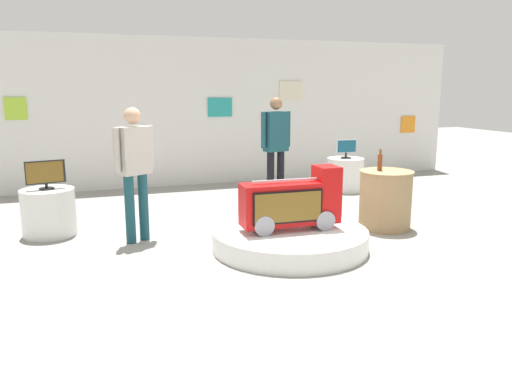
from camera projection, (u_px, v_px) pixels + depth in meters
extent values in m
plane|color=gray|center=(290.00, 250.00, 6.01)|extent=(30.00, 30.00, 0.00)
cube|color=silver|center=(203.00, 112.00, 9.91)|extent=(11.03, 0.10, 2.83)
cube|color=teal|center=(220.00, 107.00, 9.94)|extent=(0.48, 0.02, 0.36)
cube|color=yellow|center=(274.00, 120.00, 10.35)|extent=(0.54, 0.02, 0.31)
cube|color=beige|center=(291.00, 91.00, 10.34)|extent=(0.50, 0.02, 0.38)
cube|color=#9ECC33|center=(16.00, 109.00, 8.79)|extent=(0.36, 0.02, 0.39)
cube|color=orange|center=(408.00, 124.00, 11.39)|extent=(0.36, 0.02, 0.37)
cylinder|color=silver|center=(290.00, 239.00, 6.05)|extent=(1.85, 1.85, 0.24)
cylinder|color=gray|center=(260.00, 222.00, 5.89)|extent=(0.24, 0.39, 0.24)
cylinder|color=gray|center=(319.00, 217.00, 6.11)|extent=(0.24, 0.39, 0.24)
cube|color=#B70F0F|center=(290.00, 203.00, 5.96)|extent=(1.18, 0.36, 0.50)
cube|color=#B70F0F|center=(327.00, 173.00, 6.03)|extent=(0.27, 0.34, 0.17)
cube|color=black|center=(288.00, 207.00, 5.76)|extent=(0.84, 0.03, 0.38)
cube|color=brown|center=(288.00, 207.00, 5.76)|extent=(0.80, 0.03, 0.34)
cube|color=#B2B2B7|center=(291.00, 180.00, 5.90)|extent=(0.94, 0.05, 0.02)
cylinder|color=silver|center=(345.00, 174.00, 9.44)|extent=(0.68, 0.68, 0.61)
cylinder|color=black|center=(346.00, 158.00, 9.38)|extent=(0.19, 0.19, 0.02)
cylinder|color=black|center=(346.00, 155.00, 9.36)|extent=(0.04, 0.04, 0.08)
cube|color=silver|center=(346.00, 146.00, 9.33)|extent=(0.39, 0.05, 0.24)
cube|color=navy|center=(347.00, 146.00, 9.31)|extent=(0.36, 0.03, 0.21)
cylinder|color=silver|center=(49.00, 212.00, 6.58)|extent=(0.67, 0.67, 0.61)
cylinder|color=black|center=(47.00, 188.00, 6.52)|extent=(0.19, 0.19, 0.02)
cylinder|color=black|center=(46.00, 186.00, 6.51)|extent=(0.04, 0.04, 0.06)
cube|color=black|center=(45.00, 172.00, 6.48)|extent=(0.48, 0.14, 0.30)
cube|color=brown|center=(45.00, 172.00, 6.46)|extent=(0.44, 0.11, 0.27)
cylinder|color=#9E7F56|center=(385.00, 200.00, 6.89)|extent=(0.69, 0.69, 0.79)
cylinder|color=#9E7F56|center=(387.00, 171.00, 6.82)|extent=(0.72, 0.72, 0.02)
cylinder|color=brown|center=(380.00, 163.00, 6.81)|extent=(0.07, 0.07, 0.22)
cylinder|color=brown|center=(380.00, 152.00, 6.78)|extent=(0.03, 0.03, 0.08)
cylinder|color=black|center=(271.00, 178.00, 8.27)|extent=(0.12, 0.12, 0.88)
cylinder|color=black|center=(280.00, 177.00, 8.37)|extent=(0.12, 0.12, 0.88)
cube|color=#194751|center=(276.00, 132.00, 8.17)|extent=(0.42, 0.29, 0.64)
sphere|color=#8C6647|center=(276.00, 103.00, 8.08)|extent=(0.20, 0.20, 0.20)
cylinder|color=#194751|center=(264.00, 130.00, 8.03)|extent=(0.08, 0.08, 0.57)
cylinder|color=#194751|center=(288.00, 129.00, 8.29)|extent=(0.08, 0.08, 0.57)
cylinder|color=#194751|center=(130.00, 209.00, 6.22)|extent=(0.12, 0.12, 0.85)
cylinder|color=#194751|center=(144.00, 207.00, 6.37)|extent=(0.12, 0.12, 0.85)
cube|color=#B2ADA3|center=(134.00, 151.00, 6.15)|extent=(0.43, 0.36, 0.58)
sphere|color=tan|center=(132.00, 116.00, 6.06)|extent=(0.20, 0.20, 0.20)
cylinder|color=#B2ADA3|center=(117.00, 150.00, 5.97)|extent=(0.08, 0.08, 0.52)
cylinder|color=#B2ADA3|center=(150.00, 147.00, 6.32)|extent=(0.08, 0.08, 0.52)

